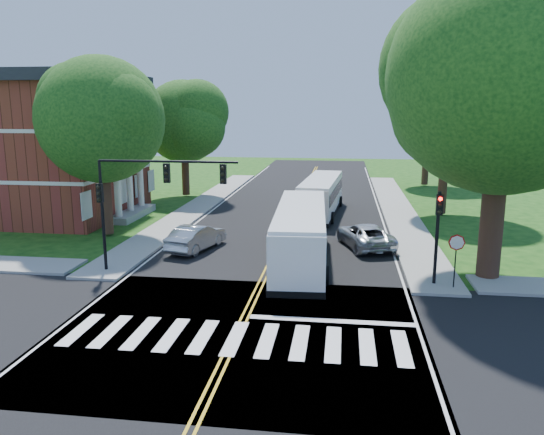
% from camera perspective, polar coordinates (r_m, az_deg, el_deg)
% --- Properties ---
extents(ground, '(140.00, 140.00, 0.00)m').
position_cam_1_polar(ground, '(20.47, -3.73, -12.28)').
color(ground, '#124110').
rests_on(ground, ground).
extents(road, '(14.00, 96.00, 0.01)m').
position_cam_1_polar(road, '(37.44, 1.70, -1.06)').
color(road, black).
rests_on(road, ground).
extents(cross_road, '(60.00, 12.00, 0.01)m').
position_cam_1_polar(cross_road, '(20.47, -3.73, -12.26)').
color(cross_road, black).
rests_on(cross_road, ground).
extents(center_line, '(0.36, 70.00, 0.01)m').
position_cam_1_polar(center_line, '(41.33, 2.28, 0.18)').
color(center_line, gold).
rests_on(center_line, road).
extents(edge_line_w, '(0.12, 70.00, 0.01)m').
position_cam_1_polar(edge_line_w, '(42.49, -6.88, 0.43)').
color(edge_line_w, silver).
rests_on(edge_line_w, road).
extents(edge_line_e, '(0.12, 70.00, 0.01)m').
position_cam_1_polar(edge_line_e, '(41.26, 11.72, -0.08)').
color(edge_line_e, silver).
rests_on(edge_line_e, road).
extents(crosswalk, '(12.60, 3.00, 0.01)m').
position_cam_1_polar(crosswalk, '(20.02, -4.02, -12.81)').
color(crosswalk, silver).
rests_on(crosswalk, road).
extents(stop_bar, '(6.60, 0.40, 0.01)m').
position_cam_1_polar(stop_bar, '(21.58, 6.46, -10.98)').
color(stop_bar, silver).
rests_on(stop_bar, road).
extents(sidewalk_nw, '(2.60, 40.00, 0.15)m').
position_cam_1_polar(sidewalk_nw, '(45.71, -7.77, 1.28)').
color(sidewalk_nw, gray).
rests_on(sidewalk_nw, ground).
extents(sidewalk_ne, '(2.60, 40.00, 0.15)m').
position_cam_1_polar(sidewalk_ne, '(44.32, 13.41, 0.74)').
color(sidewalk_ne, gray).
rests_on(sidewalk_ne, ground).
extents(tree_ne_big, '(10.80, 10.80, 14.91)m').
position_cam_1_polar(tree_ne_big, '(27.30, 23.71, 13.53)').
color(tree_ne_big, '#321E14').
rests_on(tree_ne_big, ground).
extents(tree_west_near, '(8.00, 8.00, 11.40)m').
position_cam_1_polar(tree_west_near, '(35.74, -17.90, 9.94)').
color(tree_west_near, '#321E14').
rests_on(tree_west_near, ground).
extents(tree_west_far, '(7.60, 7.60, 10.67)m').
position_cam_1_polar(tree_west_far, '(50.53, -9.47, 10.13)').
color(tree_west_far, '#321E14').
rests_on(tree_west_far, ground).
extents(tree_east_mid, '(8.40, 8.40, 11.93)m').
position_cam_1_polar(tree_east_mid, '(43.00, 18.35, 10.58)').
color(tree_east_mid, '#321E14').
rests_on(tree_east_mid, ground).
extents(tree_east_far, '(7.20, 7.20, 10.34)m').
position_cam_1_polar(tree_east_far, '(58.97, 16.44, 9.91)').
color(tree_east_far, '#321E14').
rests_on(tree_east_far, ground).
extents(brick_building, '(20.00, 13.00, 10.80)m').
position_cam_1_polar(brick_building, '(46.24, -26.36, 6.98)').
color(brick_building, brown).
rests_on(brick_building, ground).
extents(signal_nw, '(7.15, 0.46, 5.66)m').
position_cam_1_polar(signal_nw, '(26.84, -13.47, 2.99)').
color(signal_nw, black).
rests_on(signal_nw, ground).
extents(signal_ne, '(0.30, 0.46, 4.40)m').
position_cam_1_polar(signal_ne, '(25.70, 17.41, -0.82)').
color(signal_ne, black).
rests_on(signal_ne, ground).
extents(stop_sign, '(0.76, 0.08, 2.53)m').
position_cam_1_polar(stop_sign, '(25.62, 19.21, -3.13)').
color(stop_sign, black).
rests_on(stop_sign, ground).
extents(bus_lead, '(3.33, 12.07, 3.09)m').
position_cam_1_polar(bus_lead, '(28.56, 3.11, -1.77)').
color(bus_lead, silver).
rests_on(bus_lead, road).
extents(bus_follow, '(3.30, 11.22, 2.86)m').
position_cam_1_polar(bus_follow, '(41.90, 5.31, 2.39)').
color(bus_follow, silver).
rests_on(bus_follow, road).
extents(hatchback, '(2.75, 4.89, 1.53)m').
position_cam_1_polar(hatchback, '(31.71, -8.14, -2.12)').
color(hatchback, '#AAADB1').
rests_on(hatchback, road).
extents(suv, '(3.86, 5.69, 1.45)m').
position_cam_1_polar(suv, '(32.51, 9.97, -1.91)').
color(suv, silver).
rests_on(suv, road).
extents(dark_sedan, '(2.70, 4.54, 1.23)m').
position_cam_1_polar(dark_sedan, '(33.11, 9.62, -1.83)').
color(dark_sedan, black).
rests_on(dark_sedan, road).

